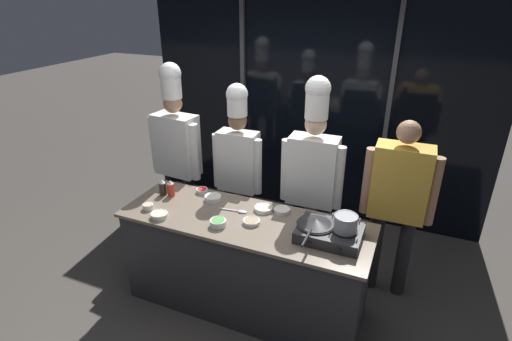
{
  "coord_description": "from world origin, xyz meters",
  "views": [
    {
      "loc": [
        1.23,
        -2.63,
        2.71
      ],
      "look_at": [
        0.0,
        0.25,
        1.27
      ],
      "focal_mm": 28.0,
      "sensor_mm": 36.0,
      "label": 1
    }
  ],
  "objects": [
    {
      "name": "stock_pot",
      "position": [
        0.84,
        0.0,
        1.09
      ],
      "size": [
        0.21,
        0.18,
        0.13
      ],
      "color": "#93969B",
      "rests_on": "portable_stove"
    },
    {
      "name": "prep_bowl_noodles",
      "position": [
        0.09,
        0.2,
        0.94
      ],
      "size": [
        0.17,
        0.17,
        0.04
      ],
      "color": "white",
      "rests_on": "demo_counter"
    },
    {
      "name": "ground_plane",
      "position": [
        0.0,
        0.0,
        0.0
      ],
      "size": [
        24.0,
        24.0,
        0.0
      ],
      "primitive_type": "plane",
      "color": "#47423D"
    },
    {
      "name": "prep_bowl_bell_pepper",
      "position": [
        -0.58,
        0.28,
        0.94
      ],
      "size": [
        0.11,
        0.11,
        0.04
      ],
      "color": "white",
      "rests_on": "demo_counter"
    },
    {
      "name": "prep_bowl_garlic",
      "position": [
        -0.41,
        0.19,
        0.95
      ],
      "size": [
        0.16,
        0.16,
        0.05
      ],
      "color": "white",
      "rests_on": "demo_counter"
    },
    {
      "name": "demo_counter",
      "position": [
        0.0,
        0.0,
        0.46
      ],
      "size": [
        2.16,
        0.74,
        0.92
      ],
      "color": "#2D2D30",
      "rests_on": "ground_plane"
    },
    {
      "name": "person_guest",
      "position": [
        1.17,
        0.72,
        1.04
      ],
      "size": [
        0.63,
        0.25,
        1.73
      ],
      "rotation": [
        0.0,
        0.0,
        3.16
      ],
      "color": "#232326",
      "rests_on": "ground_plane"
    },
    {
      "name": "chef_sous",
      "position": [
        -0.4,
        0.73,
        1.11
      ],
      "size": [
        0.53,
        0.22,
        1.89
      ],
      "rotation": [
        0.0,
        0.0,
        3.17
      ],
      "color": "#4C4C51",
      "rests_on": "ground_plane"
    },
    {
      "name": "prep_bowl_onion",
      "position": [
        0.26,
        0.23,
        0.94
      ],
      "size": [
        0.14,
        0.14,
        0.04
      ],
      "color": "white",
      "rests_on": "demo_counter"
    },
    {
      "name": "prep_bowl_chicken",
      "position": [
        -0.68,
        -0.26,
        0.94
      ],
      "size": [
        0.15,
        0.15,
        0.04
      ],
      "color": "white",
      "rests_on": "demo_counter"
    },
    {
      "name": "chef_head",
      "position": [
        -1.14,
        0.73,
        1.16
      ],
      "size": [
        0.63,
        0.29,
        2.04
      ],
      "rotation": [
        0.0,
        0.0,
        3.05
      ],
      "color": "#232326",
      "rests_on": "ground_plane"
    },
    {
      "name": "squeeze_bottle_soy",
      "position": [
        -0.89,
        0.1,
        0.99
      ],
      "size": [
        0.07,
        0.07,
        0.16
      ],
      "color": "#332319",
      "rests_on": "demo_counter"
    },
    {
      "name": "prep_bowl_shrimp",
      "position": [
        -0.86,
        -0.18,
        0.95
      ],
      "size": [
        0.09,
        0.09,
        0.05
      ],
      "color": "white",
      "rests_on": "demo_counter"
    },
    {
      "name": "prep_bowl_mushrooms",
      "position": [
        0.08,
        -0.04,
        0.94
      ],
      "size": [
        0.14,
        0.14,
        0.03
      ],
      "color": "white",
      "rests_on": "demo_counter"
    },
    {
      "name": "window_wall_back",
      "position": [
        0.0,
        1.97,
        1.35
      ],
      "size": [
        4.2,
        0.09,
        2.7
      ],
      "color": "black",
      "rests_on": "ground_plane"
    },
    {
      "name": "frying_pan",
      "position": [
        0.62,
        -0.0,
        1.05
      ],
      "size": [
        0.3,
        0.52,
        0.04
      ],
      "color": "#232326",
      "rests_on": "portable_stove"
    },
    {
      "name": "portable_stove",
      "position": [
        0.73,
        0.0,
        0.97
      ],
      "size": [
        0.5,
        0.38,
        0.11
      ],
      "color": "#28282B",
      "rests_on": "demo_counter"
    },
    {
      "name": "serving_spoon_slotted",
      "position": [
        -0.1,
        0.09,
        0.93
      ],
      "size": [
        0.26,
        0.06,
        0.02
      ],
      "color": "#B2B5BA",
      "rests_on": "demo_counter"
    },
    {
      "name": "prep_bowl_scallions",
      "position": [
        -0.16,
        -0.18,
        0.95
      ],
      "size": [
        0.14,
        0.14,
        0.06
      ],
      "color": "white",
      "rests_on": "demo_counter"
    },
    {
      "name": "chef_line",
      "position": [
        0.39,
        0.68,
        1.17
      ],
      "size": [
        0.59,
        0.25,
        2.04
      ],
      "rotation": [
        0.0,
        0.0,
        3.17
      ],
      "color": "#2D3856",
      "rests_on": "ground_plane"
    },
    {
      "name": "squeeze_bottle_chili",
      "position": [
        -0.81,
        0.11,
        0.99
      ],
      "size": [
        0.07,
        0.07,
        0.16
      ],
      "color": "red",
      "rests_on": "demo_counter"
    }
  ]
}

